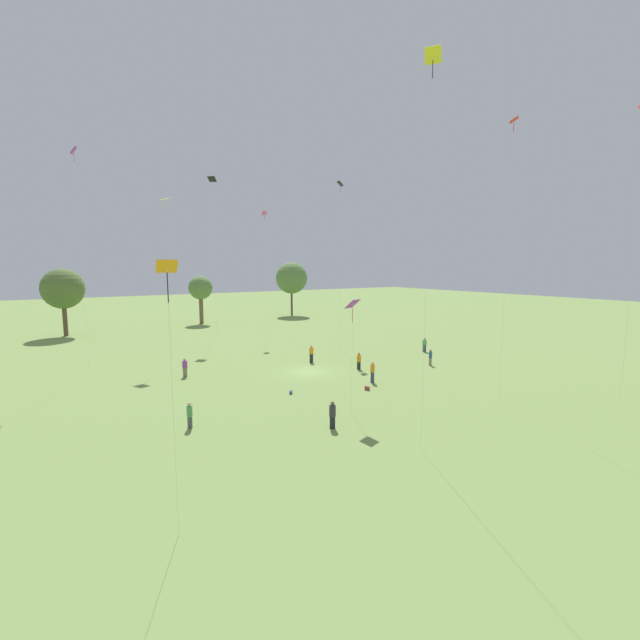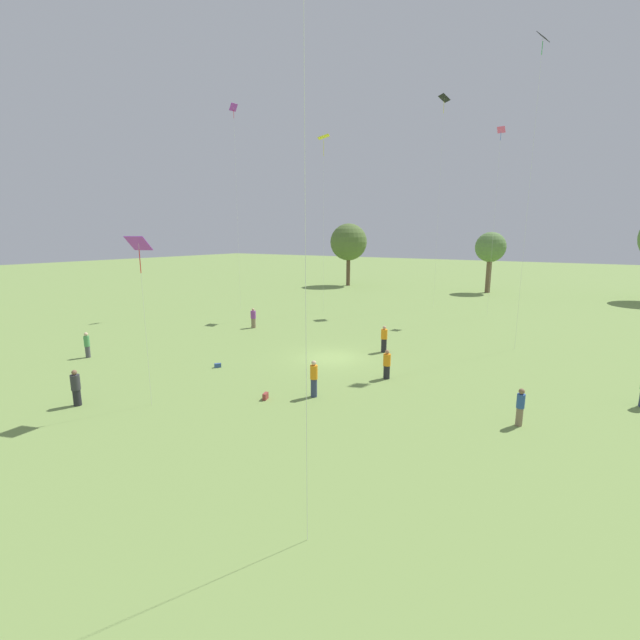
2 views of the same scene
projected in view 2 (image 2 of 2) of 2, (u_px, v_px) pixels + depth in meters
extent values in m
plane|color=#7A994C|center=(332.00, 358.00, 27.86)|extent=(240.00, 240.00, 0.00)
cylinder|color=brown|center=(348.00, 271.00, 67.66)|extent=(0.61, 0.61, 4.67)
sphere|color=#516B33|center=(349.00, 242.00, 66.79)|extent=(5.71, 5.71, 5.71)
cylinder|color=brown|center=(488.00, 276.00, 59.19)|extent=(0.69, 0.69, 4.74)
sphere|color=#5B7F42|center=(491.00, 247.00, 58.43)|extent=(4.07, 4.07, 4.07)
cylinder|color=#847056|center=(253.00, 323.00, 36.82)|extent=(0.46, 0.46, 0.83)
cylinder|color=purple|center=(253.00, 315.00, 36.67)|extent=(0.55, 0.55, 0.64)
sphere|color=tan|center=(253.00, 310.00, 36.59)|extent=(0.24, 0.24, 0.24)
cylinder|color=#232328|center=(387.00, 372.00, 23.75)|extent=(0.49, 0.49, 0.76)
cylinder|color=orange|center=(387.00, 360.00, 23.61)|extent=(0.57, 0.57, 0.66)
sphere|color=#A87A56|center=(387.00, 352.00, 23.53)|extent=(0.24, 0.24, 0.24)
cylinder|color=#232328|center=(384.00, 345.00, 29.14)|extent=(0.38, 0.38, 0.93)
cylinder|color=orange|center=(384.00, 334.00, 28.99)|extent=(0.44, 0.44, 0.66)
sphere|color=tan|center=(384.00, 328.00, 28.90)|extent=(0.24, 0.24, 0.24)
cylinder|color=#232328|center=(77.00, 398.00, 20.00)|extent=(0.47, 0.47, 0.77)
cylinder|color=#333338|center=(75.00, 382.00, 19.85)|extent=(0.55, 0.55, 0.72)
sphere|color=brown|center=(74.00, 372.00, 19.76)|extent=(0.24, 0.24, 0.24)
cylinder|color=#847056|center=(519.00, 417.00, 17.88)|extent=(0.39, 0.39, 0.79)
cylinder|color=#2D5193|center=(521.00, 401.00, 17.74)|extent=(0.46, 0.46, 0.60)
sphere|color=brown|center=(522.00, 391.00, 17.66)|extent=(0.24, 0.24, 0.24)
cylinder|color=#4C4C51|center=(88.00, 352.00, 27.87)|extent=(0.35, 0.35, 0.75)
cylinder|color=#4C9956|center=(87.00, 341.00, 27.73)|extent=(0.41, 0.41, 0.68)
sphere|color=beige|center=(86.00, 334.00, 27.64)|extent=(0.24, 0.24, 0.24)
cylinder|color=#333D5B|center=(314.00, 388.00, 21.06)|extent=(0.38, 0.38, 0.92)
cylinder|color=orange|center=(314.00, 372.00, 20.91)|extent=(0.44, 0.44, 0.69)
sphere|color=beige|center=(314.00, 363.00, 20.81)|extent=(0.24, 0.24, 0.24)
cube|color=purple|center=(139.00, 243.00, 18.68)|extent=(1.12, 0.99, 0.62)
cylinder|color=red|center=(140.00, 262.00, 18.83)|extent=(0.04, 0.04, 1.02)
cylinder|color=silver|center=(145.00, 327.00, 19.40)|extent=(0.01, 0.01, 7.50)
cube|color=yellow|center=(324.00, 137.00, 40.95)|extent=(1.42, 1.44, 0.34)
cylinder|color=yellow|center=(324.00, 148.00, 41.16)|extent=(0.04, 0.04, 1.42)
cylinder|color=silver|center=(323.00, 228.00, 42.62)|extent=(0.01, 0.01, 17.11)
cube|color=#E54C99|center=(501.00, 130.00, 38.92)|extent=(0.70, 0.55, 0.48)
cylinder|color=blue|center=(501.00, 136.00, 39.03)|extent=(0.04, 0.04, 0.70)
cylinder|color=silver|center=(494.00, 227.00, 40.60)|extent=(0.01, 0.01, 17.29)
cylinder|color=silver|center=(305.00, 128.00, 9.23)|extent=(0.01, 0.01, 20.25)
cube|color=black|center=(543.00, 37.00, 26.13)|extent=(0.74, 0.90, 0.57)
cylinder|color=green|center=(542.00, 48.00, 26.25)|extent=(0.04, 0.04, 0.75)
cylinder|color=silver|center=(528.00, 204.00, 28.06)|extent=(0.01, 0.01, 19.77)
cube|color=purple|center=(233.00, 107.00, 42.05)|extent=(0.62, 0.84, 0.63)
cylinder|color=red|center=(234.00, 114.00, 42.17)|extent=(0.04, 0.04, 0.80)
cylinder|color=silver|center=(237.00, 213.00, 44.02)|extent=(0.01, 0.01, 20.23)
cube|color=black|center=(444.00, 98.00, 43.77)|extent=(1.36, 1.35, 0.60)
cylinder|color=yellow|center=(444.00, 107.00, 43.95)|extent=(0.04, 0.04, 1.16)
cylinder|color=silver|center=(439.00, 207.00, 45.88)|extent=(0.01, 0.01, 21.66)
cube|color=#933833|center=(265.00, 396.00, 20.78)|extent=(0.28, 0.43, 0.32)
cube|color=#33518C|center=(218.00, 365.00, 25.81)|extent=(0.38, 0.43, 0.25)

